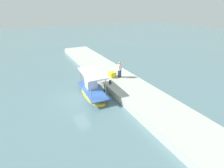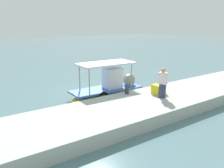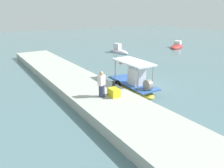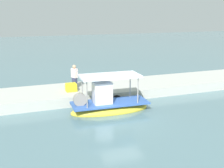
% 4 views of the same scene
% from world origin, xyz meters
% --- Properties ---
extents(ground_plane, '(120.00, 120.00, 0.00)m').
position_xyz_m(ground_plane, '(0.00, 0.00, 0.00)').
color(ground_plane, slate).
extents(dock_quay, '(36.00, 4.08, 0.67)m').
position_xyz_m(dock_quay, '(0.00, -4.38, 0.34)').
color(dock_quay, '#B4B5AC').
rests_on(dock_quay, ground_plane).
extents(main_fishing_boat, '(5.11, 2.00, 2.70)m').
position_xyz_m(main_fishing_boat, '(0.38, -0.86, 0.45)').
color(main_fishing_boat, gold).
rests_on(main_fishing_boat, ground_plane).
extents(fisherman_near_bollard, '(0.51, 0.56, 1.75)m').
position_xyz_m(fisherman_near_bollard, '(1.68, -4.57, 1.47)').
color(fisherman_near_bollard, '#303556').
rests_on(fisherman_near_bollard, dock_quay).
extents(mooring_bollard, '(0.24, 0.24, 0.40)m').
position_xyz_m(mooring_bollard, '(0.48, -2.81, 0.88)').
color(mooring_bollard, '#2D2D33').
rests_on(mooring_bollard, dock_quay).
extents(cargo_crate, '(0.75, 0.60, 0.57)m').
position_xyz_m(cargo_crate, '(2.10, -3.88, 0.96)').
color(cargo_crate, yellow).
rests_on(cargo_crate, dock_quay).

